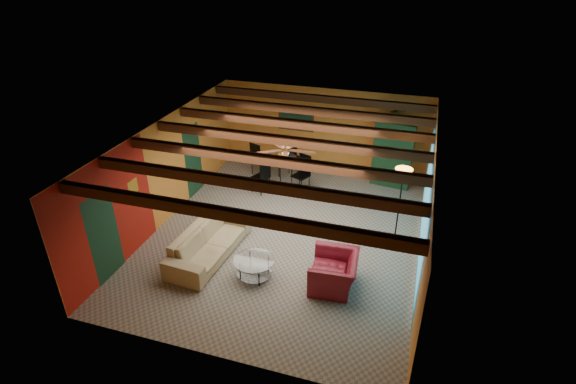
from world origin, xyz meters
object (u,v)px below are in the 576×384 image
(coffee_table, at_px, (254,268))
(dining_table, at_px, (280,166))
(armoire, at_px, (393,154))
(floor_lamp, at_px, (399,206))
(sofa, at_px, (209,242))
(armchair, at_px, (334,272))
(vase, at_px, (279,146))
(potted_plant, at_px, (398,115))

(coffee_table, relative_size, dining_table, 0.43)
(armoire, bearing_deg, dining_table, -156.10)
(dining_table, relative_size, floor_lamp, 1.07)
(sofa, xyz_separation_m, floor_lamp, (4.12, 1.86, 0.64))
(dining_table, bearing_deg, armoire, 16.21)
(armchair, relative_size, armoire, 0.57)
(sofa, distance_m, armoire, 6.23)
(vase, bearing_deg, armchair, -58.47)
(sofa, xyz_separation_m, potted_plant, (3.67, 4.99, 1.83))
(sofa, relative_size, coffee_table, 2.73)
(potted_plant, bearing_deg, floor_lamp, -81.84)
(armoire, relative_size, potted_plant, 3.94)
(armoire, xyz_separation_m, floor_lamp, (0.45, -3.14, 0.02))
(dining_table, xyz_separation_m, floor_lamp, (3.71, -2.19, 0.44))
(armchair, bearing_deg, floor_lamp, 147.41)
(coffee_table, bearing_deg, sofa, 161.28)
(coffee_table, relative_size, potted_plant, 1.84)
(coffee_table, xyz_separation_m, potted_plant, (2.37, 5.43, 1.96))
(dining_table, height_order, armoire, armoire)
(armchair, distance_m, armoire, 5.28)
(vase, bearing_deg, sofa, -95.80)
(coffee_table, xyz_separation_m, armoire, (2.37, 5.43, 0.74))
(dining_table, bearing_deg, vase, 0.00)
(coffee_table, xyz_separation_m, vase, (-0.89, 4.49, 0.98))
(armchair, bearing_deg, dining_table, -152.93)
(armchair, height_order, floor_lamp, floor_lamp)
(armchair, xyz_separation_m, armoire, (0.65, 5.20, 0.61))
(floor_lamp, height_order, vase, floor_lamp)
(armchair, distance_m, coffee_table, 1.74)
(armchair, xyz_separation_m, vase, (-2.61, 4.25, 0.85))
(armchair, height_order, dining_table, dining_table)
(sofa, height_order, dining_table, dining_table)
(sofa, bearing_deg, armoire, -32.28)
(coffee_table, bearing_deg, potted_plant, 66.41)
(coffee_table, height_order, armoire, armoire)
(coffee_table, height_order, potted_plant, potted_plant)
(sofa, height_order, vase, vase)
(sofa, xyz_separation_m, vase, (0.41, 4.05, 0.85))
(floor_lamp, bearing_deg, vase, 149.43)
(armoire, bearing_deg, floor_lamp, -74.15)
(sofa, distance_m, dining_table, 4.07)
(sofa, distance_m, armchair, 3.03)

